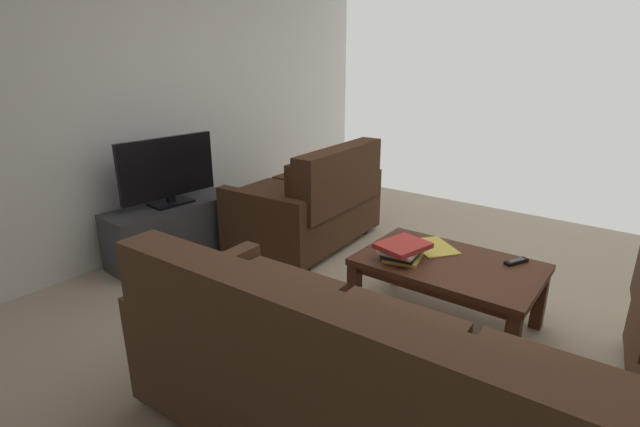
# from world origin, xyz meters

# --- Properties ---
(ground_plane) EXTENTS (5.05, 5.26, 0.01)m
(ground_plane) POSITION_xyz_m (0.00, 0.00, -0.00)
(ground_plane) COLOR #B7A88E
(wall_right) EXTENTS (0.12, 5.26, 2.53)m
(wall_right) POSITION_xyz_m (2.53, 0.00, 1.26)
(wall_right) COLOR white
(wall_right) RESTS_ON ground
(sofa_main) EXTENTS (2.09, 0.92, 0.88)m
(sofa_main) POSITION_xyz_m (-0.13, 1.09, 0.37)
(sofa_main) COLOR black
(sofa_main) RESTS_ON ground
(loveseat_near) EXTENTS (0.92, 1.33, 0.89)m
(loveseat_near) POSITION_xyz_m (1.46, -0.65, 0.37)
(loveseat_near) COLOR black
(loveseat_near) RESTS_ON ground
(coffee_table) EXTENTS (1.04, 0.68, 0.42)m
(coffee_table) POSITION_xyz_m (0.00, -0.12, 0.35)
(coffee_table) COLOR #4C2819
(coffee_table) RESTS_ON ground
(tv_stand) EXTENTS (0.44, 1.09, 0.46)m
(tv_stand) POSITION_xyz_m (2.18, 0.25, 0.23)
(tv_stand) COLOR #38383D
(tv_stand) RESTS_ON ground
(flat_tv) EXTENTS (0.22, 0.81, 0.54)m
(flat_tv) POSITION_xyz_m (2.18, 0.25, 0.73)
(flat_tv) COLOR black
(flat_tv) RESTS_ON tv_stand
(book_stack) EXTENTS (0.30, 0.34, 0.10)m
(book_stack) POSITION_xyz_m (0.25, 0.01, 0.47)
(book_stack) COLOR #E0CC4C
(book_stack) RESTS_ON coffee_table
(tv_remote) EXTENTS (0.11, 0.16, 0.02)m
(tv_remote) POSITION_xyz_m (-0.33, -0.34, 0.43)
(tv_remote) COLOR black
(tv_remote) RESTS_ON coffee_table
(loose_magazine) EXTENTS (0.38, 0.37, 0.01)m
(loose_magazine) POSITION_xyz_m (0.17, -0.27, 0.42)
(loose_magazine) COLOR #E0CC4C
(loose_magazine) RESTS_ON coffee_table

